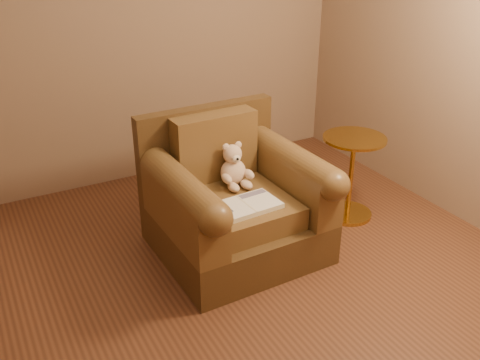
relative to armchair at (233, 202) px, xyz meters
name	(u,v)px	position (x,y,z in m)	size (l,w,h in m)	color
floor	(231,313)	(-0.33, -0.60, -0.35)	(4.00, 4.00, 0.00)	#59311E
armchair	(233,202)	(0.00, 0.00, 0.00)	(1.02, 0.97, 0.89)	#4B3319
teddy_bear	(234,169)	(0.05, 0.08, 0.19)	(0.22, 0.24, 0.30)	beige
guidebook	(246,206)	(-0.04, -0.24, 0.10)	(0.42, 0.27, 0.03)	beige
side_table	(351,174)	(0.96, -0.03, -0.01)	(0.45, 0.45, 0.63)	gold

